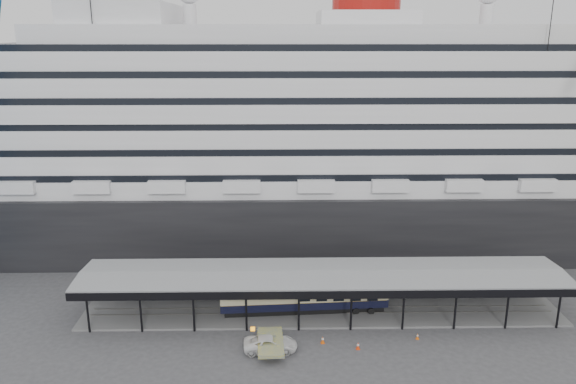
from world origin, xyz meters
The scene contains 8 objects.
ground centered at (0.00, 0.00, 0.00)m, with size 200.00×200.00×0.00m, color #3A3A3D.
cruise_ship centered at (0.05, 32.00, 18.35)m, with size 130.00×30.00×43.90m.
platform_canopy centered at (0.00, 5.00, 2.36)m, with size 56.00×9.18×5.30m.
port_truck centered at (-5.98, -3.20, 0.77)m, with size 2.57×5.57×1.55m, color silver.
pullman_carriage centered at (-2.10, 5.00, 2.36)m, with size 19.65×3.73×19.18m.
traffic_cone_left centered at (-0.44, -1.85, 0.41)m, with size 0.46×0.46×0.82m.
traffic_cone_mid centered at (3.16, -3.09, 0.40)m, with size 0.41×0.41×0.80m.
traffic_cone_right centered at (9.86, -1.19, 0.33)m, with size 0.43×0.43×0.66m.
Camera 1 is at (-5.06, -54.82, 31.81)m, focal length 35.00 mm.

